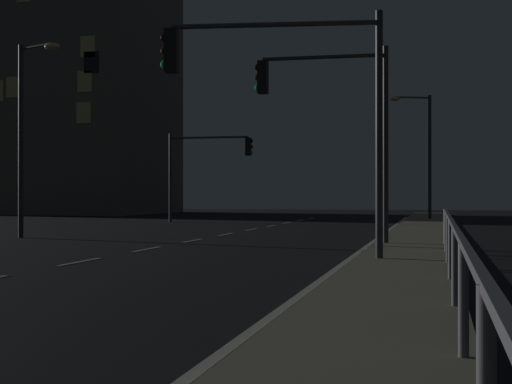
{
  "coord_description": "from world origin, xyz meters",
  "views": [
    {
      "loc": [
        7.71,
        -2.55,
        1.5
      ],
      "look_at": [
        1.24,
        24.66,
        1.59
      ],
      "focal_mm": 53.51,
      "sensor_mm": 36.0,
      "label": 1
    }
  ],
  "objects_px": {
    "traffic_light_near_left": "(281,83)",
    "street_lamp_far_end": "(423,143)",
    "street_lamp_mid_block": "(27,120)",
    "traffic_light_far_left": "(328,106)",
    "building_distant": "(69,85)",
    "traffic_light_far_right": "(208,158)"
  },
  "relations": [
    {
      "from": "traffic_light_far_right",
      "to": "street_lamp_mid_block",
      "type": "bearing_deg",
      "value": -96.47
    },
    {
      "from": "traffic_light_far_right",
      "to": "street_lamp_mid_block",
      "type": "distance_m",
      "value": 15.63
    },
    {
      "from": "traffic_light_far_right",
      "to": "street_lamp_mid_block",
      "type": "xyz_separation_m",
      "value": [
        -1.76,
        -15.52,
        0.62
      ]
    },
    {
      "from": "building_distant",
      "to": "street_lamp_mid_block",
      "type": "bearing_deg",
      "value": -65.01
    },
    {
      "from": "building_distant",
      "to": "traffic_light_near_left",
      "type": "bearing_deg",
      "value": -57.42
    },
    {
      "from": "street_lamp_mid_block",
      "to": "traffic_light_near_left",
      "type": "bearing_deg",
      "value": -35.72
    },
    {
      "from": "traffic_light_far_right",
      "to": "traffic_light_far_left",
      "type": "bearing_deg",
      "value": -62.9
    },
    {
      "from": "traffic_light_near_left",
      "to": "traffic_light_far_left",
      "type": "distance_m",
      "value": 5.55
    },
    {
      "from": "traffic_light_far_right",
      "to": "street_lamp_far_end",
      "type": "xyz_separation_m",
      "value": [
        11.2,
        4.91,
        0.96
      ]
    },
    {
      "from": "traffic_light_far_right",
      "to": "traffic_light_far_left",
      "type": "height_order",
      "value": "traffic_light_far_left"
    },
    {
      "from": "traffic_light_near_left",
      "to": "street_lamp_far_end",
      "type": "relative_size",
      "value": 0.76
    },
    {
      "from": "traffic_light_far_right",
      "to": "street_lamp_far_end",
      "type": "bearing_deg",
      "value": 23.65
    },
    {
      "from": "traffic_light_far_left",
      "to": "building_distant",
      "type": "distance_m",
      "value": 43.61
    },
    {
      "from": "street_lamp_mid_block",
      "to": "street_lamp_far_end",
      "type": "bearing_deg",
      "value": 57.6
    },
    {
      "from": "street_lamp_mid_block",
      "to": "traffic_light_far_left",
      "type": "bearing_deg",
      "value": -10.39
    },
    {
      "from": "street_lamp_far_end",
      "to": "street_lamp_mid_block",
      "type": "height_order",
      "value": "street_lamp_far_end"
    },
    {
      "from": "street_lamp_far_end",
      "to": "traffic_light_near_left",
      "type": "bearing_deg",
      "value": -95.18
    },
    {
      "from": "traffic_light_near_left",
      "to": "street_lamp_mid_block",
      "type": "height_order",
      "value": "street_lamp_mid_block"
    },
    {
      "from": "traffic_light_near_left",
      "to": "building_distant",
      "type": "height_order",
      "value": "building_distant"
    },
    {
      "from": "traffic_light_near_left",
      "to": "street_lamp_far_end",
      "type": "height_order",
      "value": "street_lamp_far_end"
    },
    {
      "from": "traffic_light_far_right",
      "to": "street_lamp_far_end",
      "type": "relative_size",
      "value": 0.69
    },
    {
      "from": "street_lamp_far_end",
      "to": "street_lamp_mid_block",
      "type": "distance_m",
      "value": 24.2
    }
  ]
}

